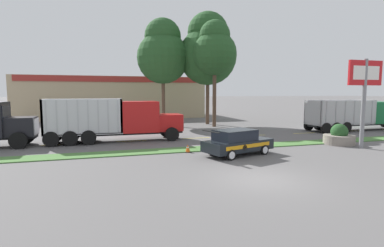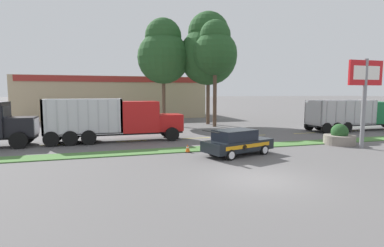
{
  "view_description": "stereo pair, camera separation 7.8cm",
  "coord_description": "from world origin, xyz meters",
  "px_view_note": "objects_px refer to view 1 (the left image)",
  "views": [
    {
      "loc": [
        -6.65,
        -11.47,
        3.83
      ],
      "look_at": [
        -0.48,
        8.77,
        1.65
      ],
      "focal_mm": 28.0,
      "sensor_mm": 36.0,
      "label": 1
    },
    {
      "loc": [
        -6.57,
        -11.5,
        3.83
      ],
      "look_at": [
        -0.48,
        8.77,
        1.65
      ],
      "focal_mm": 28.0,
      "sensor_mm": 36.0,
      "label": 2
    }
  ],
  "objects_px": {
    "traffic_cone": "(188,148)",
    "rally_car": "(237,142)",
    "stone_planter": "(339,137)",
    "dump_truck_trail": "(127,121)",
    "store_sign_post": "(365,85)",
    "dump_truck_mid": "(368,115)"
  },
  "relations": [
    {
      "from": "traffic_cone",
      "to": "rally_car",
      "type": "bearing_deg",
      "value": -32.71
    },
    {
      "from": "stone_planter",
      "to": "traffic_cone",
      "type": "relative_size",
      "value": 4.32
    },
    {
      "from": "rally_car",
      "to": "traffic_cone",
      "type": "relative_size",
      "value": 9.32
    },
    {
      "from": "dump_truck_trail",
      "to": "stone_planter",
      "type": "height_order",
      "value": "dump_truck_trail"
    },
    {
      "from": "store_sign_post",
      "to": "rally_car",
      "type": "bearing_deg",
      "value": 177.78
    },
    {
      "from": "rally_car",
      "to": "stone_planter",
      "type": "height_order",
      "value": "rally_car"
    },
    {
      "from": "dump_truck_trail",
      "to": "traffic_cone",
      "type": "bearing_deg",
      "value": -60.07
    },
    {
      "from": "dump_truck_mid",
      "to": "store_sign_post",
      "type": "bearing_deg",
      "value": -138.73
    },
    {
      "from": "store_sign_post",
      "to": "traffic_cone",
      "type": "bearing_deg",
      "value": 170.18
    },
    {
      "from": "store_sign_post",
      "to": "stone_planter",
      "type": "height_order",
      "value": "store_sign_post"
    },
    {
      "from": "stone_planter",
      "to": "dump_truck_mid",
      "type": "bearing_deg",
      "value": 33.83
    },
    {
      "from": "dump_truck_trail",
      "to": "traffic_cone",
      "type": "relative_size",
      "value": 20.41
    },
    {
      "from": "rally_car",
      "to": "dump_truck_trail",
      "type": "bearing_deg",
      "value": 128.58
    },
    {
      "from": "rally_car",
      "to": "store_sign_post",
      "type": "distance_m",
      "value": 9.96
    },
    {
      "from": "stone_planter",
      "to": "traffic_cone",
      "type": "distance_m",
      "value": 11.66
    },
    {
      "from": "dump_truck_trail",
      "to": "rally_car",
      "type": "bearing_deg",
      "value": -51.42
    },
    {
      "from": "traffic_cone",
      "to": "store_sign_post",
      "type": "bearing_deg",
      "value": -9.82
    },
    {
      "from": "dump_truck_trail",
      "to": "rally_car",
      "type": "distance_m",
      "value": 9.71
    },
    {
      "from": "dump_truck_mid",
      "to": "traffic_cone",
      "type": "height_order",
      "value": "dump_truck_mid"
    },
    {
      "from": "dump_truck_trail",
      "to": "store_sign_post",
      "type": "relative_size",
      "value": 1.72
    },
    {
      "from": "dump_truck_trail",
      "to": "dump_truck_mid",
      "type": "bearing_deg",
      "value": 0.48
    },
    {
      "from": "dump_truck_trail",
      "to": "store_sign_post",
      "type": "distance_m",
      "value": 17.47
    }
  ]
}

